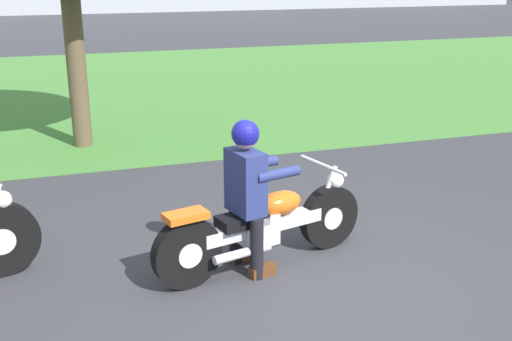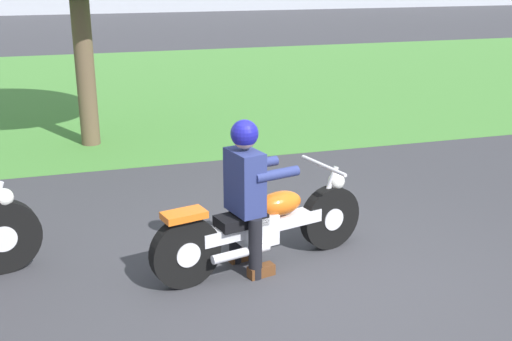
% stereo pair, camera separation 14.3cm
% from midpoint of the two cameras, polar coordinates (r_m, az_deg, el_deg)
% --- Properties ---
extents(ground, '(120.00, 120.00, 0.00)m').
position_cam_midpoint_polar(ground, '(5.34, 6.87, -11.29)').
color(ground, '#38383D').
extents(grass_verge, '(60.00, 12.00, 0.01)m').
position_cam_midpoint_polar(grass_verge, '(14.55, -8.94, 7.65)').
color(grass_verge, '#478438').
rests_on(grass_verge, ground).
extents(motorcycle_lead, '(2.11, 0.80, 0.87)m').
position_cam_midpoint_polar(motorcycle_lead, '(5.65, 1.39, -5.10)').
color(motorcycle_lead, black).
rests_on(motorcycle_lead, ground).
extents(rider_lead, '(0.62, 0.55, 1.39)m').
position_cam_midpoint_polar(rider_lead, '(5.41, -0.10, -1.31)').
color(rider_lead, black).
rests_on(rider_lead, ground).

